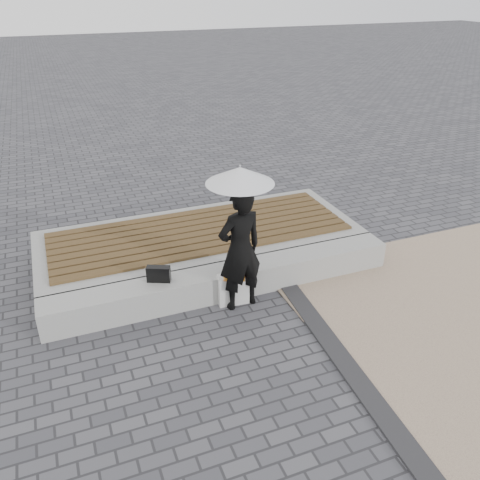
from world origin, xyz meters
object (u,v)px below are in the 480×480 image
(parasol, at_px, (240,175))
(canvas_tote, at_px, (233,289))
(woman, at_px, (240,250))
(handbag, at_px, (159,274))
(seating_ledge, at_px, (226,281))

(parasol, relative_size, canvas_tote, 2.46)
(woman, height_order, parasol, parasol)
(woman, xyz_separation_m, parasol, (0.00, 0.00, 1.02))
(woman, bearing_deg, parasol, 180.00)
(handbag, height_order, canvas_tote, handbag)
(seating_ledge, xyz_separation_m, canvas_tote, (0.01, -0.26, 0.02))
(seating_ledge, distance_m, parasol, 1.71)
(parasol, bearing_deg, handbag, 160.07)
(parasol, bearing_deg, seating_ledge, 102.40)
(canvas_tote, bearing_deg, seating_ledge, 97.30)
(parasol, xyz_separation_m, canvas_tote, (-0.07, 0.08, -1.66))
(woman, xyz_separation_m, handbag, (-1.01, 0.37, -0.35))
(seating_ledge, height_order, handbag, handbag)
(seating_ledge, relative_size, parasol, 4.63)
(seating_ledge, xyz_separation_m, handbag, (-0.94, 0.03, 0.31))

